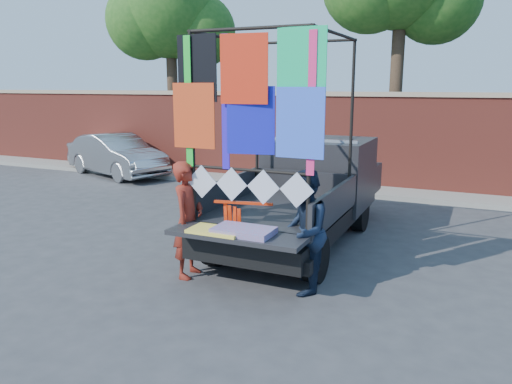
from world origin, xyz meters
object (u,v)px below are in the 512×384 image
at_px(sedan, 116,155).
at_px(man, 303,232).
at_px(pickup_truck, 310,189).
at_px(woman, 188,220).

relative_size(sedan, man, 2.31).
distance_m(pickup_truck, man, 2.74).
bearing_deg(pickup_truck, woman, -109.09).
xyz_separation_m(pickup_truck, man, (0.77, -2.63, -0.03)).
xyz_separation_m(sedan, man, (8.27, -6.15, 0.20)).
bearing_deg(woman, pickup_truck, -25.68).
bearing_deg(man, pickup_truck, -178.57).
distance_m(woman, man, 1.73).
distance_m(pickup_truck, woman, 2.93).
bearing_deg(pickup_truck, man, -73.74).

